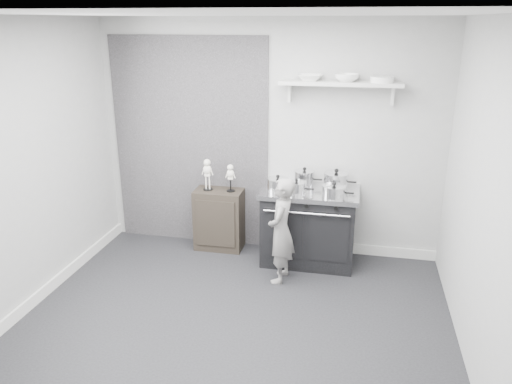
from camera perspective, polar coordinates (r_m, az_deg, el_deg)
ground at (r=4.73m, az=-2.87°, el=-15.11°), size 4.00×4.00×0.00m
room_shell at (r=4.21m, az=-3.90°, el=5.03°), size 4.02×3.62×2.71m
wall_shelf at (r=5.50m, az=9.62°, el=12.04°), size 1.30×0.26×0.24m
stove at (r=5.72m, az=6.04°, el=-3.85°), size 1.08×0.68×0.87m
side_cabinet at (r=6.06m, az=-4.22°, el=-3.13°), size 0.57×0.33×0.74m
child at (r=5.23m, az=2.89°, el=-4.44°), size 0.32×0.44×1.14m
pot_front_left at (r=5.49m, az=2.51°, el=0.85°), size 0.33×0.24×0.19m
pot_back_left at (r=5.69m, az=5.54°, el=1.60°), size 0.32×0.24×0.22m
pot_back_right at (r=5.64m, az=9.14°, el=1.32°), size 0.37×0.28×0.23m
pot_front_right at (r=5.36m, az=8.89°, el=0.08°), size 0.34×0.25×0.17m
pot_front_center at (r=5.43m, az=4.64°, el=0.53°), size 0.30×0.21×0.17m
skeleton_full at (r=5.91m, az=-5.58°, el=2.26°), size 0.12×0.08×0.43m
skeleton_torso at (r=5.84m, az=-2.94°, el=1.84°), size 0.11×0.07×0.38m
bowl_large at (r=5.51m, az=6.17°, el=12.88°), size 0.27×0.27×0.07m
bowl_small at (r=5.48m, az=10.32°, el=12.73°), size 0.26×0.26×0.08m
plate_stack at (r=5.48m, az=14.18°, el=12.36°), size 0.24×0.24×0.06m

